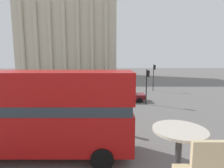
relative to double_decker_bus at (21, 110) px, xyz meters
The scene contains 10 objects.
double_decker_bus is the anchor object (origin of this frame).
cafe_dining_table 8.34m from the double_decker_bus, 50.73° to the right, with size 0.60×0.60×0.73m.
plaza_building_left 45.22m from the double_decker_bus, 99.90° to the left, with size 26.98×14.09×23.02m.
traffic_light_near 4.68m from the double_decker_bus, 57.23° to the left, with size 0.42×0.24×3.71m.
traffic_light_mid 13.01m from the double_decker_bus, 51.07° to the left, with size 0.42×0.24×3.78m.
traffic_light_far 21.56m from the double_decker_bus, 59.63° to the left, with size 0.42×0.24×4.07m.
car_navy 11.47m from the double_decker_bus, 92.60° to the left, with size 4.20×1.93×1.35m.
car_maroon 13.24m from the double_decker_bus, 62.47° to the left, with size 4.20×1.93×1.35m.
pedestrian_grey 9.84m from the double_decker_bus, 84.66° to the left, with size 0.32×0.32×1.64m.
pedestrian_blue 26.72m from the double_decker_bus, 96.34° to the left, with size 0.32×0.32×1.72m.
Camera 1 is at (0.32, -2.22, 4.78)m, focal length 28.00 mm.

